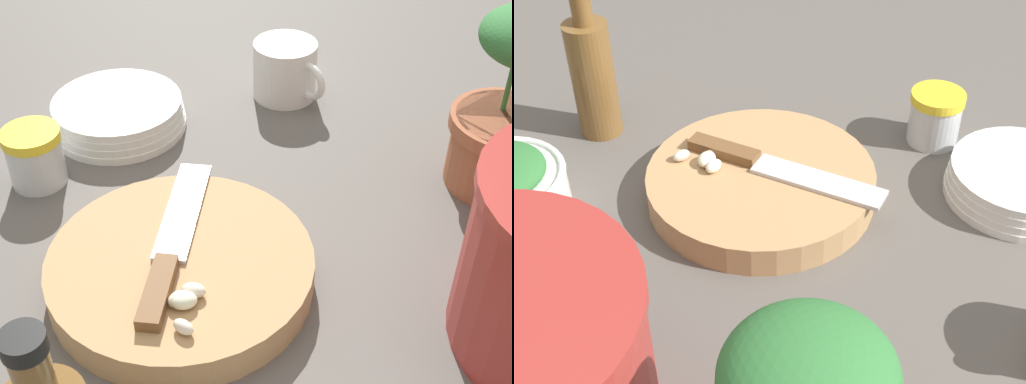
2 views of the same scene
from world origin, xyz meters
The scene contains 7 objects.
ground_plane centered at (0.00, 0.00, 0.00)m, with size 5.00×5.00×0.00m, color #56514C.
cutting_board centered at (0.01, -0.08, 0.02)m, with size 0.26×0.26×0.04m.
chef_knife centered at (0.00, -0.09, 0.04)m, with size 0.23×0.12×0.01m.
garlic_cloves centered at (0.07, -0.09, 0.04)m, with size 0.06×0.04×0.01m.
spice_jar centered at (-0.20, -0.21, 0.04)m, with size 0.07×0.07×0.07m.
plate_stack centered at (-0.29, -0.10, 0.02)m, with size 0.17×0.17×0.04m.
oil_bottle centered at (0.22, -0.20, 0.08)m, with size 0.05×0.05×0.21m.
Camera 2 is at (-0.05, 0.55, 0.53)m, focal length 50.00 mm.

